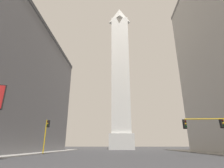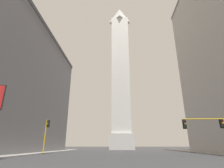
% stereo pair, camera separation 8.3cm
% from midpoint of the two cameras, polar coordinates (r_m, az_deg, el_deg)
% --- Properties ---
extents(obelisk, '(8.52, 8.52, 60.25)m').
position_cam_midpoint_polar(obelisk, '(69.70, 2.73, 3.81)').
color(obelisk, silver).
rests_on(obelisk, ground_plane).
extents(traffic_light_mid_left, '(0.78, 0.50, 5.93)m').
position_cam_midpoint_polar(traffic_light_mid_left, '(35.04, -20.74, -14.17)').
color(traffic_light_mid_left, yellow).
rests_on(traffic_light_mid_left, ground_plane).
extents(traffic_light_mid_right, '(5.83, 0.51, 5.03)m').
position_cam_midpoint_polar(traffic_light_mid_right, '(28.09, 29.35, -12.09)').
color(traffic_light_mid_right, yellow).
rests_on(traffic_light_mid_right, ground_plane).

